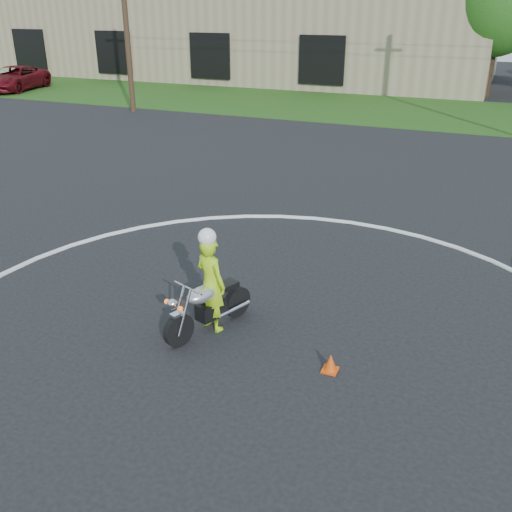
% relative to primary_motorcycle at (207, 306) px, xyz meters
% --- Properties ---
extents(ground, '(120.00, 120.00, 0.00)m').
position_rel_primary_motorcycle_xyz_m(ground, '(0.94, -2.75, -0.50)').
color(ground, black).
rests_on(ground, ground).
extents(grass_strip, '(120.00, 10.00, 0.02)m').
position_rel_primary_motorcycle_xyz_m(grass_strip, '(0.94, 24.25, -0.49)').
color(grass_strip, '#1E4714').
rests_on(grass_strip, ground).
extents(course_markings, '(19.05, 19.05, 0.12)m').
position_rel_primary_motorcycle_xyz_m(course_markings, '(3.11, 1.61, -0.49)').
color(course_markings, silver).
rests_on(course_markings, ground).
extents(primary_motorcycle, '(0.95, 1.86, 1.02)m').
position_rel_primary_motorcycle_xyz_m(primary_motorcycle, '(0.00, 0.00, 0.00)').
color(primary_motorcycle, black).
rests_on(primary_motorcycle, ground).
extents(rider_primary_grp, '(0.73, 0.60, 1.90)m').
position_rel_primary_motorcycle_xyz_m(rider_primary_grp, '(0.01, 0.13, 0.42)').
color(rider_primary_grp, '#AAE317').
rests_on(rider_primary_grp, ground).
extents(pickup_grp, '(3.70, 5.96, 1.54)m').
position_rel_primary_motorcycle_xyz_m(pickup_grp, '(-26.00, 22.11, 0.27)').
color(pickup_grp, '#5A0A13').
rests_on(pickup_grp, ground).
extents(warehouse, '(41.00, 17.00, 8.30)m').
position_rel_primary_motorcycle_xyz_m(warehouse, '(-17.07, 37.24, 3.66)').
color(warehouse, tan).
rests_on(warehouse, ground).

